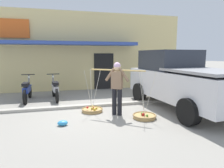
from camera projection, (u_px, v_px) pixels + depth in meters
ground_plane at (97, 112)px, 6.55m from camera, size 90.00×90.00×0.00m
sidewalk_curb at (93, 105)px, 7.21m from camera, size 20.00×0.24×0.10m
fruit_vendor at (117, 85)px, 6.10m from camera, size 1.47×1.11×1.70m
fruit_basket_left_side at (144, 116)px, 5.90m from camera, size 0.72×0.72×1.45m
fruit_basket_right_side at (92, 110)px, 6.57m from camera, size 0.72×0.72×1.45m
motorcycle_nearest_shop at (27, 90)px, 8.05m from camera, size 0.54×1.82×1.09m
motorcycle_second_in_row at (55, 89)px, 8.28m from camera, size 0.54×1.81×1.09m
parked_truck at (180, 80)px, 6.99m from camera, size 2.46×4.84×2.10m
storefront_building at (67, 52)px, 12.61m from camera, size 13.00×6.00×4.20m
plastic_litter_bag at (63, 123)px, 5.29m from camera, size 0.28×0.22×0.14m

